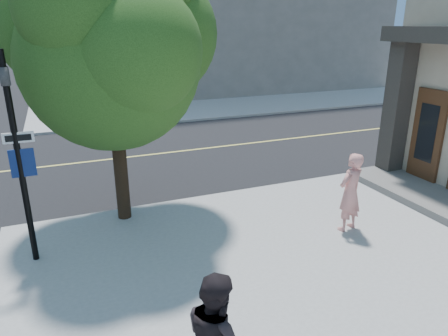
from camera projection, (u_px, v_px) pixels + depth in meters
name	position (u px, v px, depth m)	size (l,w,h in m)	color
ground	(49.00, 224.00, 9.67)	(140.00, 140.00, 0.00)	black
road_ew	(49.00, 166.00, 13.60)	(140.00, 9.00, 0.01)	black
sidewalk_ne	(227.00, 82.00, 33.24)	(29.00, 25.00, 0.12)	#9D9D9D
man_on_phone	(350.00, 192.00, 8.92)	(0.65, 0.43, 1.78)	#D88882
street_tree	(114.00, 39.00, 8.50)	(4.74, 4.31, 6.29)	black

